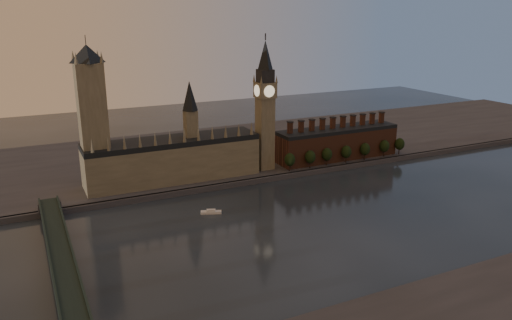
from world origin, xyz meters
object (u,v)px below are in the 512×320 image
at_px(big_ben, 265,104).
at_px(river_boat, 211,212).
at_px(westminster_bridge, 64,270).
at_px(victoria_tower, 92,114).

bearing_deg(big_ben, river_boat, -138.93).
height_order(westminster_bridge, river_boat, westminster_bridge).
bearing_deg(river_boat, big_ben, 63.14).
bearing_deg(victoria_tower, river_boat, -47.77).
distance_m(big_ben, westminster_bridge, 205.83).
height_order(victoria_tower, big_ben, victoria_tower).
relative_size(westminster_bridge, river_boat, 14.25).
bearing_deg(westminster_bridge, big_ben, 34.33).
xyz_separation_m(victoria_tower, river_boat, (59.95, -66.05, -58.05)).
xyz_separation_m(big_ben, river_boat, (-70.05, -61.05, -55.79)).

